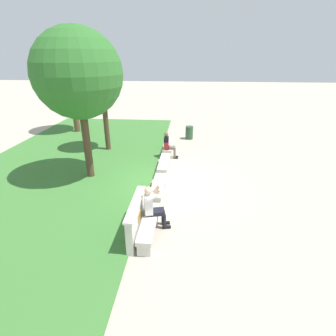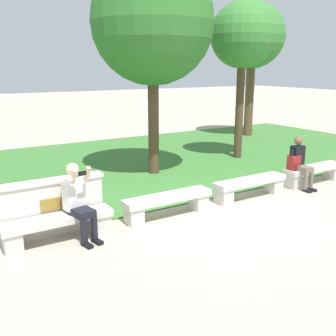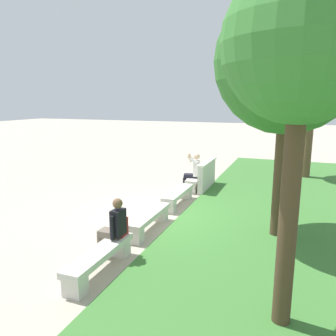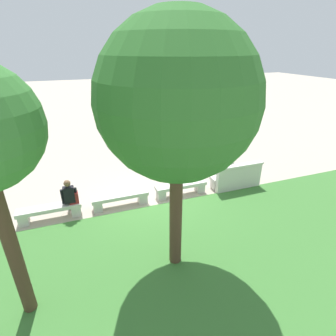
% 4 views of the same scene
% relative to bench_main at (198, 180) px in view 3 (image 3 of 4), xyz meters
% --- Properties ---
extents(ground_plane, '(80.00, 80.00, 0.00)m').
position_rel_bench_main_xyz_m(ground_plane, '(3.26, 0.00, -0.30)').
color(ground_plane, '#B2A593').
extents(bench_main, '(1.86, 0.40, 0.45)m').
position_rel_bench_main_xyz_m(bench_main, '(0.00, 0.00, 0.00)').
color(bench_main, beige).
rests_on(bench_main, ground).
extents(bench_near, '(1.86, 0.40, 0.45)m').
position_rel_bench_main_xyz_m(bench_near, '(2.17, 0.00, 0.00)').
color(bench_near, beige).
rests_on(bench_near, ground).
extents(bench_mid, '(1.86, 0.40, 0.45)m').
position_rel_bench_main_xyz_m(bench_mid, '(4.34, 0.00, 0.00)').
color(bench_mid, beige).
rests_on(bench_mid, ground).
extents(bench_far, '(1.86, 0.40, 0.45)m').
position_rel_bench_main_xyz_m(bench_far, '(6.51, 0.00, 0.00)').
color(bench_far, beige).
rests_on(bench_far, ground).
extents(backrest_wall_with_plaque, '(1.87, 0.24, 1.01)m').
position_rel_bench_main_xyz_m(backrest_wall_with_plaque, '(0.00, 0.34, 0.22)').
color(backrest_wall_with_plaque, beige).
rests_on(backrest_wall_with_plaque, ground).
extents(person_photographer, '(0.53, 0.77, 1.32)m').
position_rel_bench_main_xyz_m(person_photographer, '(0.34, -0.08, 0.44)').
color(person_photographer, black).
rests_on(person_photographer, ground).
extents(person_distant, '(0.48, 0.68, 1.26)m').
position_rel_bench_main_xyz_m(person_distant, '(5.88, -0.07, 0.37)').
color(person_distant, black).
rests_on(person_distant, ground).
extents(backpack, '(0.28, 0.24, 0.43)m').
position_rel_bench_main_xyz_m(backpack, '(5.77, 0.02, 0.33)').
color(backpack, maroon).
rests_on(backpack, bench_far).
extents(tree_behind_wall, '(3.15, 3.15, 5.54)m').
position_rel_bench_main_xyz_m(tree_behind_wall, '(3.53, 2.93, 3.64)').
color(tree_behind_wall, '#4C3826').
rests_on(tree_behind_wall, ground).
extents(tree_left_background, '(1.98, 1.98, 4.79)m').
position_rel_bench_main_xyz_m(tree_left_background, '(6.78, 3.17, 3.45)').
color(tree_left_background, '#4C3826').
rests_on(tree_left_background, ground).
extents(tree_right_background, '(2.17, 2.17, 5.10)m').
position_rel_bench_main_xyz_m(tree_right_background, '(-3.21, 3.72, 3.63)').
color(tree_right_background, brown).
rests_on(tree_right_background, ground).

